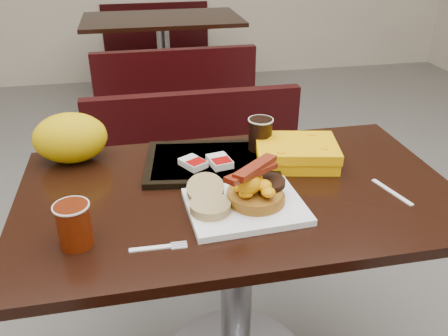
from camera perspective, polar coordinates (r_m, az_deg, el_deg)
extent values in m
cube|color=white|center=(1.19, 2.67, -4.76)|extent=(0.31, 0.24, 0.02)
cylinder|color=#9E691A|center=(1.19, 4.00, -3.42)|extent=(0.18, 0.18, 0.03)
cylinder|color=black|center=(1.21, 5.40, -1.76)|extent=(0.12, 0.12, 0.01)
ellipsoid|color=#F1B204|center=(1.15, 3.12, -2.23)|extent=(0.11, 0.10, 0.05)
cylinder|color=tan|center=(1.15, -1.71, -4.79)|extent=(0.10, 0.10, 0.02)
cylinder|color=tan|center=(1.20, -2.31, -2.62)|extent=(0.11, 0.11, 0.06)
cylinder|color=maroon|center=(1.10, -18.00, -6.73)|extent=(0.08, 0.08, 0.11)
cube|color=white|center=(1.35, 20.02, -2.80)|extent=(0.05, 0.15, 0.00)
cube|color=#B33807|center=(1.31, -7.79, -1.80)|extent=(0.04, 0.04, 0.01)
cube|color=#8C0504|center=(1.34, -6.23, -1.13)|extent=(0.04, 0.04, 0.01)
cube|color=black|center=(1.40, -1.54, 0.72)|extent=(0.43, 0.33, 0.02)
cube|color=silver|center=(1.36, -3.84, 0.62)|extent=(0.09, 0.09, 0.02)
cube|color=silver|center=(1.36, -0.55, 0.82)|extent=(0.07, 0.09, 0.02)
cylinder|color=black|center=(1.45, 4.50, 4.19)|extent=(0.08, 0.08, 0.10)
cube|color=#F1A604|center=(1.42, 8.90, 1.87)|extent=(0.28, 0.23, 0.07)
ellipsoid|color=yellow|center=(1.47, -18.44, 3.56)|extent=(0.25, 0.20, 0.15)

